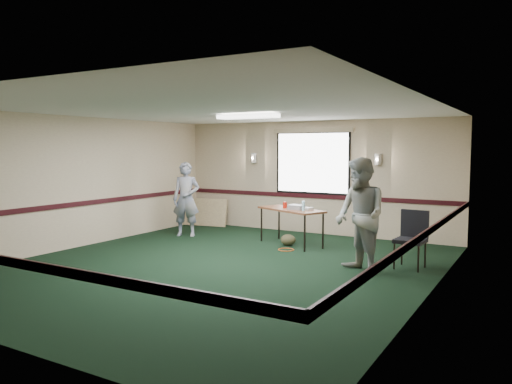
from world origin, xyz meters
The scene contains 13 objects.
ground centered at (0.00, 0.00, 0.00)m, with size 8.00×8.00×0.00m, color black.
room_shell centered at (0.00, 2.12, 1.58)m, with size 8.00×8.02×8.00m.
folding_table centered at (0.22, 2.39, 0.72)m, with size 1.67×1.19×0.77m.
projector centered at (0.38, 2.31, 0.82)m, with size 0.30×0.25×0.10m, color #94959C.
game_console centered at (0.61, 2.38, 0.80)m, with size 0.21×0.17×0.05m, color silver.
red_cup centered at (0.06, 2.43, 0.84)m, with size 0.09×0.09×0.13m, color #AA180B.
water_bottle centered at (0.61, 2.17, 0.88)m, with size 0.06×0.06×0.21m, color #97DEF7.
duffel_bag centered at (0.20, 2.30, 0.12)m, with size 0.33×0.25×0.24m, color #3F3F24.
cable_coil centered at (0.38, 1.84, 0.01)m, with size 0.32×0.32×0.02m, color #DF591B.
folded_table centered at (-3.00, 3.60, 0.36)m, with size 1.41×0.06×0.72m, color tan.
conference_chair centered at (2.91, 1.63, 0.57)m, with size 0.51×0.53×0.98m.
person_left centered at (-2.38, 2.15, 0.86)m, with size 0.63×0.41×1.73m, color #415291.
person_right centered at (2.27, 0.77, 0.95)m, with size 0.92×0.72×1.90m, color #708EAF.
Camera 1 is at (4.85, -7.01, 2.04)m, focal length 35.00 mm.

